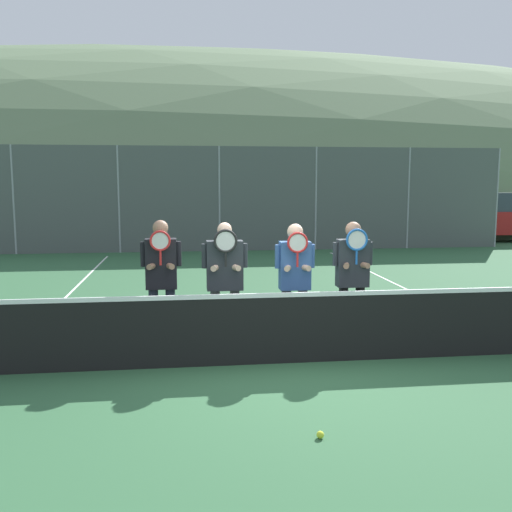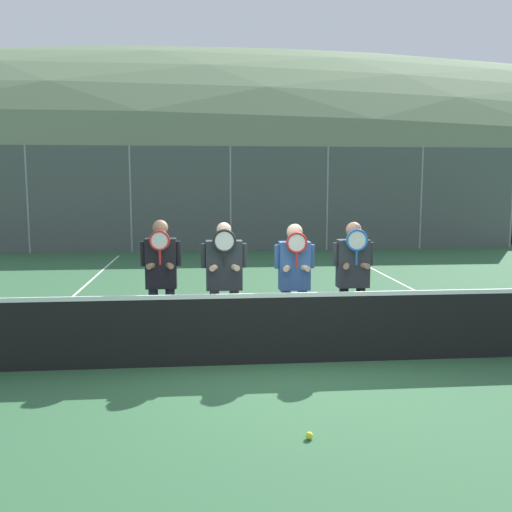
{
  "view_description": "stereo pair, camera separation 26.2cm",
  "coord_description": "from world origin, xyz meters",
  "px_view_note": "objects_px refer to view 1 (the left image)",
  "views": [
    {
      "loc": [
        -1.18,
        -6.91,
        2.3
      ],
      "look_at": [
        -0.18,
        0.92,
        1.26
      ],
      "focal_mm": 40.0,
      "sensor_mm": 36.0,
      "label": 1
    },
    {
      "loc": [
        -0.92,
        -6.94,
        2.3
      ],
      "look_at": [
        -0.18,
        0.92,
        1.26
      ],
      "focal_mm": 40.0,
      "sensor_mm": 36.0,
      "label": 2
    }
  ],
  "objects_px": {
    "car_center": "(344,218)",
    "car_right_of_center": "(477,217)",
    "player_center_left": "(225,275)",
    "player_center_right": "(295,275)",
    "player_rightmost": "(352,272)",
    "car_left_of_center": "(205,218)",
    "player_leftmost": "(161,275)",
    "tennis_ball_on_court": "(320,435)",
    "car_far_left": "(62,221)"
  },
  "relations": [
    {
      "from": "car_center",
      "to": "car_right_of_center",
      "type": "xyz_separation_m",
      "value": [
        5.26,
        -0.18,
        0.01
      ]
    },
    {
      "from": "car_far_left",
      "to": "car_center",
      "type": "bearing_deg",
      "value": -1.59
    },
    {
      "from": "player_rightmost",
      "to": "player_center_right",
      "type": "bearing_deg",
      "value": -175.21
    },
    {
      "from": "player_rightmost",
      "to": "car_center",
      "type": "distance_m",
      "value": 13.87
    },
    {
      "from": "tennis_ball_on_court",
      "to": "player_leftmost",
      "type": "bearing_deg",
      "value": 117.09
    },
    {
      "from": "car_center",
      "to": "tennis_ball_on_court",
      "type": "height_order",
      "value": "car_center"
    },
    {
      "from": "car_far_left",
      "to": "car_right_of_center",
      "type": "height_order",
      "value": "car_right_of_center"
    },
    {
      "from": "player_center_right",
      "to": "car_left_of_center",
      "type": "distance_m",
      "value": 13.63
    },
    {
      "from": "player_leftmost",
      "to": "car_left_of_center",
      "type": "xyz_separation_m",
      "value": [
        1.11,
        13.47,
        -0.09
      ]
    },
    {
      "from": "player_center_right",
      "to": "car_center",
      "type": "bearing_deg",
      "value": 71.36
    },
    {
      "from": "player_center_left",
      "to": "player_rightmost",
      "type": "distance_m",
      "value": 1.79
    },
    {
      "from": "player_leftmost",
      "to": "player_center_left",
      "type": "bearing_deg",
      "value": -8.21
    },
    {
      "from": "car_center",
      "to": "tennis_ball_on_court",
      "type": "relative_size",
      "value": 66.15
    },
    {
      "from": "player_rightmost",
      "to": "car_left_of_center",
      "type": "distance_m",
      "value": 13.63
    },
    {
      "from": "car_left_of_center",
      "to": "tennis_ball_on_court",
      "type": "bearing_deg",
      "value": -88.62
    },
    {
      "from": "player_center_left",
      "to": "car_center",
      "type": "xyz_separation_m",
      "value": [
        5.49,
        13.42,
        -0.1
      ]
    },
    {
      "from": "car_right_of_center",
      "to": "car_center",
      "type": "bearing_deg",
      "value": 178.08
    },
    {
      "from": "car_far_left",
      "to": "car_center",
      "type": "relative_size",
      "value": 0.97
    },
    {
      "from": "player_leftmost",
      "to": "car_left_of_center",
      "type": "distance_m",
      "value": 13.52
    },
    {
      "from": "car_left_of_center",
      "to": "car_right_of_center",
      "type": "height_order",
      "value": "car_left_of_center"
    },
    {
      "from": "car_left_of_center",
      "to": "car_right_of_center",
      "type": "relative_size",
      "value": 0.99
    },
    {
      "from": "tennis_ball_on_court",
      "to": "player_center_left",
      "type": "bearing_deg",
      "value": 103.03
    },
    {
      "from": "player_center_left",
      "to": "player_center_right",
      "type": "distance_m",
      "value": 0.96
    },
    {
      "from": "player_leftmost",
      "to": "player_center_right",
      "type": "height_order",
      "value": "player_leftmost"
    },
    {
      "from": "player_center_right",
      "to": "tennis_ball_on_court",
      "type": "relative_size",
      "value": 25.45
    },
    {
      "from": "player_center_left",
      "to": "tennis_ball_on_court",
      "type": "height_order",
      "value": "player_center_left"
    },
    {
      "from": "player_leftmost",
      "to": "player_center_right",
      "type": "distance_m",
      "value": 1.81
    },
    {
      "from": "player_leftmost",
      "to": "car_right_of_center",
      "type": "distance_m",
      "value": 17.51
    },
    {
      "from": "car_center",
      "to": "tennis_ball_on_court",
      "type": "bearing_deg",
      "value": -106.6
    },
    {
      "from": "car_right_of_center",
      "to": "tennis_ball_on_court",
      "type": "xyz_separation_m",
      "value": [
        -10.1,
        -16.05,
        -0.92
      ]
    },
    {
      "from": "player_leftmost",
      "to": "tennis_ball_on_court",
      "type": "distance_m",
      "value": 3.45
    },
    {
      "from": "player_leftmost",
      "to": "car_far_left",
      "type": "relative_size",
      "value": 0.41
    },
    {
      "from": "car_left_of_center",
      "to": "car_center",
      "type": "height_order",
      "value": "car_left_of_center"
    },
    {
      "from": "car_left_of_center",
      "to": "player_center_left",
      "type": "bearing_deg",
      "value": -91.08
    },
    {
      "from": "car_center",
      "to": "player_leftmost",
      "type": "bearing_deg",
      "value": -115.49
    },
    {
      "from": "player_center_left",
      "to": "player_rightmost",
      "type": "bearing_deg",
      "value": 1.49
    },
    {
      "from": "car_far_left",
      "to": "tennis_ball_on_court",
      "type": "bearing_deg",
      "value": -71.41
    },
    {
      "from": "player_leftmost",
      "to": "car_center",
      "type": "xyz_separation_m",
      "value": [
        6.34,
        13.29,
        -0.1
      ]
    },
    {
      "from": "player_center_left",
      "to": "car_far_left",
      "type": "relative_size",
      "value": 0.4
    },
    {
      "from": "tennis_ball_on_court",
      "to": "player_rightmost",
      "type": "bearing_deg",
      "value": 68.29
    },
    {
      "from": "player_rightmost",
      "to": "car_right_of_center",
      "type": "relative_size",
      "value": 0.39
    },
    {
      "from": "player_center_right",
      "to": "car_center",
      "type": "height_order",
      "value": "car_center"
    },
    {
      "from": "player_leftmost",
      "to": "player_center_left",
      "type": "relative_size",
      "value": 1.02
    },
    {
      "from": "player_center_right",
      "to": "car_far_left",
      "type": "bearing_deg",
      "value": 113.11
    },
    {
      "from": "car_left_of_center",
      "to": "car_right_of_center",
      "type": "xyz_separation_m",
      "value": [
        10.49,
        -0.35,
        -0.01
      ]
    },
    {
      "from": "player_rightmost",
      "to": "car_center",
      "type": "height_order",
      "value": "car_center"
    },
    {
      "from": "player_rightmost",
      "to": "tennis_ball_on_court",
      "type": "distance_m",
      "value": 3.24
    },
    {
      "from": "car_far_left",
      "to": "car_right_of_center",
      "type": "relative_size",
      "value": 0.97
    },
    {
      "from": "car_left_of_center",
      "to": "player_rightmost",
      "type": "bearing_deg",
      "value": -83.55
    },
    {
      "from": "player_center_left",
      "to": "car_center",
      "type": "relative_size",
      "value": 0.39
    }
  ]
}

